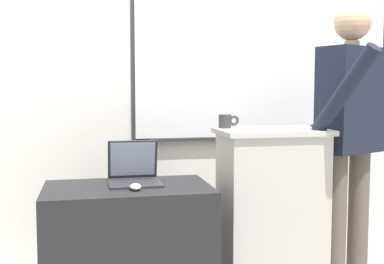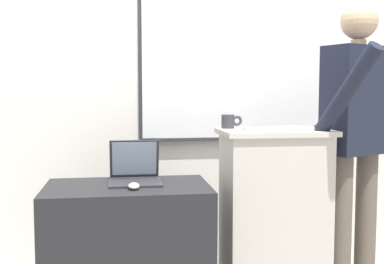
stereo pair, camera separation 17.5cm
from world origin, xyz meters
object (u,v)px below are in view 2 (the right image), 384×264
(lectern_podium, at_px, (274,214))
(computer_mouse_by_keyboard, at_px, (319,127))
(laptop, at_px, (135,170))
(coffee_mug, at_px, (229,121))
(person_presenter, at_px, (357,125))
(computer_mouse_by_laptop, at_px, (134,186))
(wireless_keyboard, at_px, (278,129))
(side_desk, at_px, (128,249))

(lectern_podium, relative_size, computer_mouse_by_keyboard, 10.17)
(laptop, distance_m, computer_mouse_by_keyboard, 1.10)
(computer_mouse_by_keyboard, bearing_deg, coffee_mug, 157.73)
(person_presenter, relative_size, computer_mouse_by_laptop, 17.74)
(lectern_podium, relative_size, person_presenter, 0.57)
(person_presenter, bearing_deg, lectern_podium, 157.45)
(computer_mouse_by_laptop, bearing_deg, laptop, 86.73)
(laptop, bearing_deg, wireless_keyboard, -5.52)
(lectern_podium, height_order, side_desk, lectern_podium)
(laptop, distance_m, computer_mouse_by_laptop, 0.22)
(lectern_podium, xyz_separation_m, wireless_keyboard, (0.00, -0.05, 0.52))
(lectern_podium, distance_m, computer_mouse_by_keyboard, 0.58)
(computer_mouse_by_keyboard, height_order, coffee_mug, coffee_mug)
(lectern_podium, bearing_deg, wireless_keyboard, -89.02)
(side_desk, bearing_deg, person_presenter, 3.55)
(lectern_podium, relative_size, coffee_mug, 7.91)
(laptop, distance_m, coffee_mug, 0.64)
(wireless_keyboard, bearing_deg, side_desk, -178.60)
(person_presenter, height_order, coffee_mug, person_presenter)
(computer_mouse_by_laptop, relative_size, computer_mouse_by_keyboard, 1.00)
(lectern_podium, relative_size, side_desk, 1.12)
(side_desk, height_order, laptop, laptop)
(lectern_podium, distance_m, side_desk, 0.88)
(coffee_mug, bearing_deg, side_desk, -161.16)
(side_desk, distance_m, computer_mouse_by_keyboard, 1.30)
(lectern_podium, xyz_separation_m, person_presenter, (0.52, 0.01, 0.52))
(computer_mouse_by_laptop, bearing_deg, computer_mouse_by_keyboard, 6.43)
(person_presenter, bearing_deg, computer_mouse_by_laptop, 164.35)
(person_presenter, distance_m, computer_mouse_by_laptop, 1.40)
(person_presenter, bearing_deg, side_desk, 159.57)
(wireless_keyboard, bearing_deg, computer_mouse_by_keyboard, -2.66)
(lectern_podium, bearing_deg, computer_mouse_by_keyboard, -14.36)
(laptop, height_order, computer_mouse_by_laptop, laptop)
(laptop, distance_m, wireless_keyboard, 0.86)
(person_presenter, height_order, computer_mouse_by_keyboard, person_presenter)
(side_desk, height_order, computer_mouse_by_keyboard, computer_mouse_by_keyboard)
(side_desk, bearing_deg, lectern_podium, 4.82)
(wireless_keyboard, relative_size, computer_mouse_by_keyboard, 3.96)
(wireless_keyboard, xyz_separation_m, coffee_mug, (-0.25, 0.19, 0.03))
(wireless_keyboard, relative_size, coffee_mug, 3.08)
(person_presenter, height_order, wireless_keyboard, person_presenter)
(side_desk, xyz_separation_m, coffee_mug, (0.62, 0.21, 0.70))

